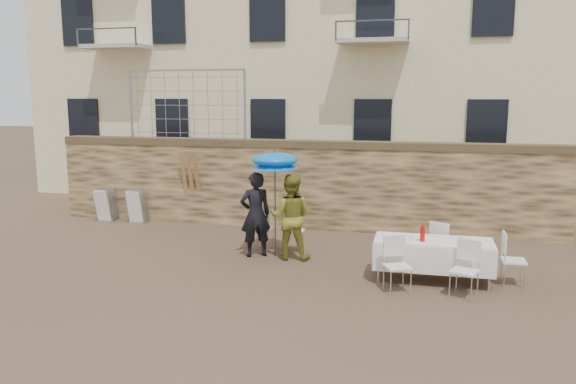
% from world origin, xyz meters
% --- Properties ---
extents(ground, '(80.00, 80.00, 0.00)m').
position_xyz_m(ground, '(0.00, 0.00, 0.00)').
color(ground, brown).
rests_on(ground, ground).
extents(stone_wall, '(13.00, 0.50, 2.20)m').
position_xyz_m(stone_wall, '(0.00, 5.00, 1.10)').
color(stone_wall, olive).
rests_on(stone_wall, ground).
extents(chain_link_fence, '(3.20, 0.06, 1.80)m').
position_xyz_m(chain_link_fence, '(-3.00, 5.00, 3.10)').
color(chain_link_fence, gray).
rests_on(chain_link_fence, stone_wall).
extents(man_suit, '(0.78, 0.71, 1.80)m').
position_xyz_m(man_suit, '(-0.29, 2.17, 0.90)').
color(man_suit, black).
rests_on(man_suit, ground).
extents(woman_dress, '(0.90, 0.73, 1.77)m').
position_xyz_m(woman_dress, '(0.46, 2.17, 0.89)').
color(woman_dress, gold).
rests_on(woman_dress, ground).
extents(umbrella, '(0.99, 0.99, 2.10)m').
position_xyz_m(umbrella, '(0.11, 2.27, 1.98)').
color(umbrella, '#3F3F44').
rests_on(umbrella, ground).
extents(couple_chair_left, '(0.48, 0.48, 0.96)m').
position_xyz_m(couple_chair_left, '(-0.29, 2.72, 0.48)').
color(couple_chair_left, white).
rests_on(couple_chair_left, ground).
extents(couple_chair_right, '(0.48, 0.48, 0.96)m').
position_xyz_m(couple_chair_right, '(0.41, 2.72, 0.48)').
color(couple_chair_right, white).
rests_on(couple_chair_right, ground).
extents(banquet_table, '(2.10, 0.85, 0.78)m').
position_xyz_m(banquet_table, '(3.31, 1.37, 0.73)').
color(banquet_table, white).
rests_on(banquet_table, ground).
extents(soda_bottle, '(0.09, 0.09, 0.26)m').
position_xyz_m(soda_bottle, '(3.11, 1.22, 0.91)').
color(soda_bottle, red).
rests_on(soda_bottle, banquet_table).
extents(table_chair_front_left, '(0.63, 0.63, 0.96)m').
position_xyz_m(table_chair_front_left, '(2.71, 0.62, 0.48)').
color(table_chair_front_left, white).
rests_on(table_chair_front_left, ground).
extents(table_chair_front_right, '(0.62, 0.62, 0.96)m').
position_xyz_m(table_chair_front_right, '(3.81, 0.62, 0.48)').
color(table_chair_front_right, white).
rests_on(table_chair_front_right, ground).
extents(table_chair_back, '(0.65, 0.65, 0.96)m').
position_xyz_m(table_chair_back, '(3.51, 2.17, 0.48)').
color(table_chair_back, white).
rests_on(table_chair_back, ground).
extents(table_chair_side, '(0.49, 0.49, 0.96)m').
position_xyz_m(table_chair_side, '(4.71, 1.47, 0.48)').
color(table_chair_side, white).
rests_on(table_chair_side, ground).
extents(chair_stack_left, '(0.46, 0.55, 0.92)m').
position_xyz_m(chair_stack_left, '(-5.17, 4.65, 0.46)').
color(chair_stack_left, white).
rests_on(chair_stack_left, ground).
extents(chair_stack_right, '(0.46, 0.47, 0.92)m').
position_xyz_m(chair_stack_right, '(-4.27, 4.65, 0.46)').
color(chair_stack_right, white).
rests_on(chair_stack_right, ground).
extents(wood_planks, '(0.70, 0.20, 2.00)m').
position_xyz_m(wood_planks, '(-2.67, 4.72, 1.00)').
color(wood_planks, '#A37749').
rests_on(wood_planks, ground).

